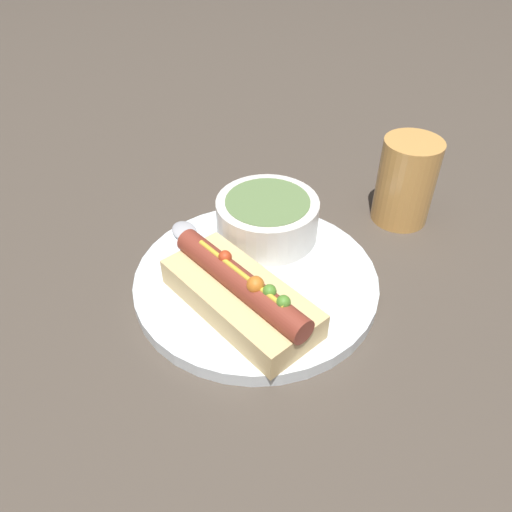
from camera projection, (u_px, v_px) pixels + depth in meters
The scene contains 6 objects.
ground_plane at pixel (256, 286), 0.54m from camera, with size 4.00×4.00×0.00m, color #4C4238.
dinner_plate at pixel (256, 281), 0.54m from camera, with size 0.26×0.26×0.02m.
hot_dog at pixel (240, 294), 0.48m from camera, with size 0.18×0.13×0.06m.
soup_bowl at pixel (267, 217), 0.57m from camera, with size 0.12×0.12×0.05m.
spoon at pixel (193, 243), 0.57m from camera, with size 0.14×0.11×0.01m.
drinking_glass at pixel (406, 181), 0.61m from camera, with size 0.07×0.07×0.11m.
Camera 1 is at (0.16, -0.36, 0.38)m, focal length 35.00 mm.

